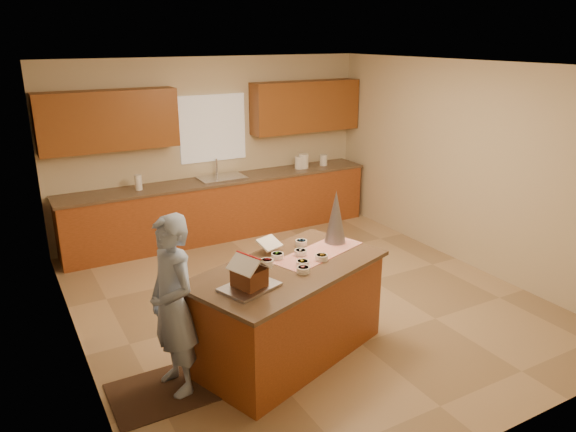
% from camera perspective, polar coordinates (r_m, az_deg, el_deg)
% --- Properties ---
extents(floor, '(5.50, 5.50, 0.00)m').
position_cam_1_polar(floor, '(6.55, 1.64, -8.67)').
color(floor, tan).
rests_on(floor, ground).
extents(ceiling, '(5.50, 5.50, 0.00)m').
position_cam_1_polar(ceiling, '(5.83, 1.89, 15.62)').
color(ceiling, silver).
rests_on(ceiling, floor).
extents(wall_back, '(5.50, 5.50, 0.00)m').
position_cam_1_polar(wall_back, '(8.47, -7.92, 7.17)').
color(wall_back, beige).
rests_on(wall_back, floor).
extents(wall_front, '(5.50, 5.50, 0.00)m').
position_cam_1_polar(wall_front, '(4.10, 22.05, -6.63)').
color(wall_front, beige).
rests_on(wall_front, floor).
extents(wall_left, '(5.50, 5.50, 0.00)m').
position_cam_1_polar(wall_left, '(5.28, -22.22, -1.05)').
color(wall_left, beige).
rests_on(wall_left, floor).
extents(wall_right, '(5.50, 5.50, 0.00)m').
position_cam_1_polar(wall_right, '(7.61, 18.19, 5.13)').
color(wall_right, beige).
rests_on(wall_right, floor).
extents(stone_accent, '(0.00, 2.50, 2.50)m').
position_cam_1_polar(stone_accent, '(4.57, -20.41, -5.16)').
color(stone_accent, gray).
rests_on(stone_accent, wall_left).
extents(window_curtain, '(1.05, 0.03, 1.00)m').
position_cam_1_polar(window_curtain, '(8.39, -7.94, 9.14)').
color(window_curtain, white).
rests_on(window_curtain, wall_back).
extents(back_counter_base, '(4.80, 0.60, 0.88)m').
position_cam_1_polar(back_counter_base, '(8.42, -6.90, 0.75)').
color(back_counter_base, '#97471F').
rests_on(back_counter_base, floor).
extents(back_counter_top, '(4.85, 0.63, 0.04)m').
position_cam_1_polar(back_counter_top, '(8.30, -7.02, 3.78)').
color(back_counter_top, brown).
rests_on(back_counter_top, back_counter_base).
extents(upper_cabinet_left, '(1.85, 0.35, 0.80)m').
position_cam_1_polar(upper_cabinet_left, '(7.78, -18.41, 9.52)').
color(upper_cabinet_left, brown).
rests_on(upper_cabinet_left, wall_back).
extents(upper_cabinet_right, '(1.85, 0.35, 0.80)m').
position_cam_1_polar(upper_cabinet_right, '(8.90, 1.86, 11.47)').
color(upper_cabinet_right, brown).
rests_on(upper_cabinet_right, wall_back).
extents(sink, '(0.70, 0.45, 0.12)m').
position_cam_1_polar(sink, '(8.30, -7.02, 3.71)').
color(sink, silver).
rests_on(sink, back_counter_top).
extents(faucet, '(0.03, 0.03, 0.28)m').
position_cam_1_polar(faucet, '(8.42, -7.53, 5.10)').
color(faucet, silver).
rests_on(faucet, back_counter_top).
extents(island_base, '(2.04, 1.47, 0.90)m').
position_cam_1_polar(island_base, '(5.30, 0.04, -10.21)').
color(island_base, '#97471F').
rests_on(island_base, floor).
extents(island_top, '(2.14, 1.58, 0.04)m').
position_cam_1_polar(island_top, '(5.09, 0.04, -5.58)').
color(island_top, brown).
rests_on(island_top, island_base).
extents(table_runner, '(1.08, 0.68, 0.01)m').
position_cam_1_polar(table_runner, '(5.40, 3.27, -3.85)').
color(table_runner, red).
rests_on(table_runner, island_top).
extents(baking_tray, '(0.56, 0.48, 0.03)m').
position_cam_1_polar(baking_tray, '(4.67, -4.07, -7.48)').
color(baking_tray, silver).
rests_on(baking_tray, island_top).
extents(cookbook, '(0.27, 0.24, 0.10)m').
position_cam_1_polar(cookbook, '(5.39, -1.98, -2.88)').
color(cookbook, white).
rests_on(cookbook, island_top).
extents(tinsel_tree, '(0.29, 0.29, 0.56)m').
position_cam_1_polar(tinsel_tree, '(5.59, 5.05, -0.09)').
color(tinsel_tree, '#9D9FA8').
rests_on(tinsel_tree, island_top).
extents(rug, '(1.09, 0.71, 0.01)m').
position_cam_1_polar(rug, '(5.16, -11.95, -17.33)').
color(rug, black).
rests_on(rug, floor).
extents(boy, '(0.47, 0.64, 1.61)m').
position_cam_1_polar(boy, '(4.75, -12.02, -9.22)').
color(boy, '#99B2D9').
rests_on(boy, rug).
extents(canister_a, '(0.14, 0.14, 0.20)m').
position_cam_1_polar(canister_a, '(8.85, 1.17, 5.65)').
color(canister_a, white).
rests_on(canister_a, back_counter_top).
extents(canister_b, '(0.16, 0.16, 0.24)m').
position_cam_1_polar(canister_b, '(8.89, 1.64, 5.82)').
color(canister_b, white).
rests_on(canister_b, back_counter_top).
extents(canister_c, '(0.13, 0.13, 0.18)m').
position_cam_1_polar(canister_c, '(9.10, 3.76, 5.91)').
color(canister_c, white).
rests_on(canister_c, back_counter_top).
extents(paper_towel, '(0.10, 0.10, 0.22)m').
position_cam_1_polar(paper_towel, '(7.90, -15.49, 3.44)').
color(paper_towel, white).
rests_on(paper_towel, back_counter_top).
extents(gingerbread_house, '(0.36, 0.36, 0.29)m').
position_cam_1_polar(gingerbread_house, '(4.62, -4.10, -6.14)').
color(gingerbread_house, '#552616').
rests_on(gingerbread_house, baking_tray).
extents(candy_bowls, '(0.81, 0.71, 0.06)m').
position_cam_1_polar(candy_bowls, '(5.20, 0.25, -4.45)').
color(candy_bowls, red).
rests_on(candy_bowls, island_top).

